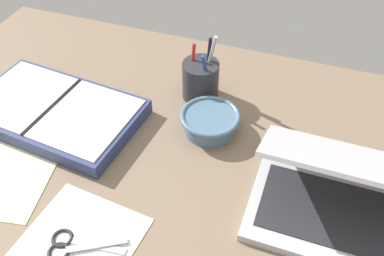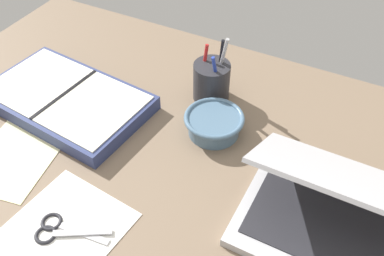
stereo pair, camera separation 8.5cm
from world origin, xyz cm
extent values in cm
cube|color=#75604C|center=(0.00, 0.00, 1.00)|extent=(140.00, 100.00, 2.00)
cube|color=#B7B7BC|center=(31.66, 1.90, 2.90)|extent=(33.44, 20.81, 1.80)
cube|color=#232328|center=(31.66, 1.90, 3.92)|extent=(29.40, 15.03, 0.24)
cube|color=#B7B7BC|center=(31.70, 7.07, 12.71)|extent=(33.42, 18.49, 10.90)
cube|color=silver|center=(31.70, 6.65, 12.47)|extent=(30.74, 16.45, 9.47)
cylinder|color=slate|center=(2.11, 16.53, 4.10)|extent=(11.09, 11.09, 4.20)
torus|color=slate|center=(2.11, 16.53, 6.20)|extent=(13.04, 13.04, 1.04)
cylinder|color=#28282D|center=(-3.58, 27.13, 6.63)|extent=(8.54, 8.54, 9.25)
cylinder|color=black|center=(-2.54, 29.23, 10.10)|extent=(1.90, 1.34, 14.23)
cylinder|color=#233899|center=(-1.72, 25.70, 9.14)|extent=(2.20, 2.64, 12.28)
cylinder|color=#B21E1E|center=(-5.89, 27.58, 9.12)|extent=(1.23, 3.01, 12.21)
cylinder|color=#B7B7BC|center=(-2.14, 28.98, 10.98)|extent=(4.19, 3.46, 15.67)
cube|color=navy|center=(-31.91, 8.81, 3.74)|extent=(39.47, 26.06, 3.47)
cube|color=silver|center=(-40.91, 9.73, 5.62)|extent=(19.35, 21.99, 0.30)
cube|color=silver|center=(-22.91, 7.89, 5.62)|extent=(19.35, 21.99, 0.30)
cube|color=black|center=(-31.91, 8.81, 5.77)|extent=(2.86, 20.31, 0.30)
cube|color=#B7B7BC|center=(-7.48, -17.30, 2.60)|extent=(9.64, 6.25, 0.30)
cube|color=#B7B7BC|center=(-7.48, -17.30, 2.30)|extent=(10.50, 2.27, 0.30)
torus|color=#232328|center=(-13.11, -20.54, 2.30)|extent=(3.90, 3.90, 0.70)
torus|color=#232328|center=(-13.94, -17.97, 2.30)|extent=(3.90, 3.90, 0.70)
cube|color=white|center=(-11.37, -21.22, 2.08)|extent=(22.05, 28.36, 0.16)
cube|color=#F4EFB2|center=(-31.75, -6.72, 2.08)|extent=(20.13, 27.65, 0.16)
camera|label=1|loc=(20.63, -48.25, 68.11)|focal=40.00mm
camera|label=2|loc=(28.40, -44.91, 68.11)|focal=40.00mm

